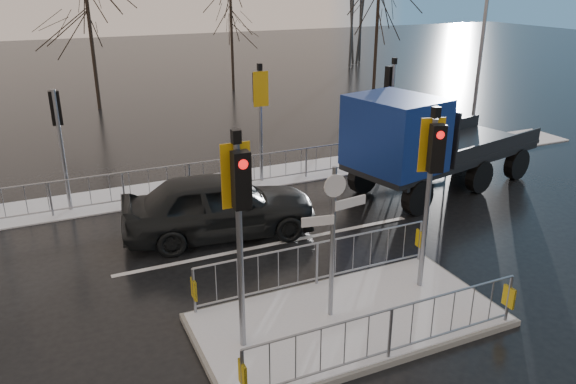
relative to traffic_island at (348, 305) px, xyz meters
name	(u,v)px	position (x,y,z in m)	size (l,w,h in m)	color
ground	(348,322)	(0.01, -0.01, -0.39)	(120.00, 120.00, 0.00)	black
snow_verge	(216,184)	(0.01, 8.59, -0.37)	(30.00, 2.00, 0.04)	white
lane_markings	(357,331)	(0.01, -0.34, -0.39)	(8.00, 11.38, 0.01)	silver
traffic_island	(348,305)	(0.00, 0.00, 0.00)	(6.00, 3.04, 4.15)	slate
far_kerb_fixtures	(228,158)	(0.31, 8.08, 0.63)	(18.00, 0.65, 3.83)	gray
car_far_lane	(220,205)	(-1.02, 4.87, 0.46)	(2.00, 4.98, 1.70)	black
flatbed_truck	(416,142)	(5.33, 5.19, 1.31)	(7.27, 3.98, 3.19)	black
tree_far_a	(88,11)	(-1.99, 21.99, 4.43)	(3.75, 3.75, 7.08)	black
tree_far_b	(231,17)	(6.01, 23.99, 3.79)	(3.25, 3.25, 6.14)	black
street_lamp_right	(485,34)	(10.58, 8.49, 4.00)	(1.25, 0.18, 8.00)	gray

